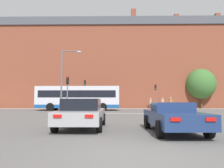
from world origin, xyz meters
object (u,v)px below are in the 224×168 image
(street_lamp_junction, at_px, (65,74))
(pedestrian_waiting, at_px, (163,102))
(bus_crossing_lead, at_px, (78,98))
(traffic_light_near_left, at_px, (67,88))
(traffic_light_far_right, at_px, (156,92))
(pedestrian_walking_east, at_px, (151,102))
(traffic_light_far_left, at_px, (85,90))
(car_saloon_left, at_px, (82,113))
(car_roadster_right, at_px, (173,117))
(pedestrian_walking_west, at_px, (171,102))

(street_lamp_junction, height_order, pedestrian_waiting, street_lamp_junction)
(bus_crossing_lead, distance_m, traffic_light_near_left, 5.54)
(traffic_light_far_right, bearing_deg, pedestrian_walking_east, 126.28)
(bus_crossing_lead, bearing_deg, traffic_light_far_right, -65.93)
(traffic_light_far_left, distance_m, pedestrian_walking_east, 10.51)
(traffic_light_far_left, distance_m, pedestrian_waiting, 12.57)
(traffic_light_near_left, relative_size, pedestrian_walking_east, 2.26)
(street_lamp_junction, xyz_separation_m, pedestrian_walking_east, (10.68, 12.33, -3.04))
(traffic_light_near_left, xyz_separation_m, traffic_light_far_left, (0.37, 10.62, 0.38))
(car_saloon_left, relative_size, car_roadster_right, 0.98)
(car_roadster_right, bearing_deg, pedestrian_walking_west, 74.82)
(pedestrian_waiting, relative_size, pedestrian_walking_west, 0.97)
(pedestrian_waiting, height_order, pedestrian_walking_east, pedestrian_waiting)
(car_roadster_right, relative_size, pedestrian_walking_east, 2.64)
(pedestrian_walking_east, xyz_separation_m, pedestrian_walking_west, (2.95, -0.73, 0.07))
(car_saloon_left, bearing_deg, street_lamp_junction, 107.08)
(car_saloon_left, relative_size, pedestrian_walking_east, 2.60)
(car_saloon_left, xyz_separation_m, traffic_light_near_left, (-3.53, 12.64, 1.88))
(car_saloon_left, xyz_separation_m, pedestrian_walking_west, (10.10, 23.17, 0.34))
(car_saloon_left, distance_m, bus_crossing_lead, 18.42)
(pedestrian_waiting, bearing_deg, car_saloon_left, -143.33)
(car_saloon_left, xyz_separation_m, traffic_light_far_right, (7.78, 23.04, 1.81))
(pedestrian_walking_west, bearing_deg, traffic_light_far_right, -4.53)
(street_lamp_junction, bearing_deg, car_saloon_left, -73.01)
(traffic_light_near_left, height_order, pedestrian_waiting, traffic_light_near_left)
(traffic_light_far_left, bearing_deg, street_lamp_junction, -91.85)
(car_roadster_right, xyz_separation_m, traffic_light_far_left, (-7.17, 24.55, 2.33))
(street_lamp_junction, bearing_deg, traffic_light_far_left, 88.15)
(car_saloon_left, height_order, street_lamp_junction, street_lamp_junction)
(pedestrian_walking_east, bearing_deg, street_lamp_junction, -17.07)
(bus_crossing_lead, relative_size, street_lamp_junction, 1.64)
(car_roadster_right, distance_m, pedestrian_walking_east, 25.38)
(traffic_light_far_left, height_order, pedestrian_waiting, traffic_light_far_left)
(car_saloon_left, bearing_deg, traffic_light_near_left, 105.69)
(bus_crossing_lead, xyz_separation_m, pedestrian_walking_east, (10.43, 5.80, -0.69))
(street_lamp_junction, bearing_deg, car_roadster_right, -59.57)
(traffic_light_far_right, height_order, pedestrian_walking_west, traffic_light_far_right)
(street_lamp_junction, xyz_separation_m, pedestrian_walking_west, (13.63, 11.60, -2.97))
(traffic_light_near_left, height_order, pedestrian_walking_west, traffic_light_near_left)
(traffic_light_far_left, bearing_deg, bus_crossing_lead, -91.36)
(car_roadster_right, relative_size, traffic_light_far_right, 1.20)
(traffic_light_far_left, bearing_deg, car_saloon_left, -82.27)
(traffic_light_far_right, relative_size, pedestrian_walking_east, 2.20)
(bus_crossing_lead, bearing_deg, pedestrian_walking_east, -60.93)
(car_saloon_left, xyz_separation_m, pedestrian_waiting, (9.17, 24.75, 0.30))
(traffic_light_far_left, bearing_deg, pedestrian_walking_east, 3.52)
(traffic_light_far_right, distance_m, pedestrian_walking_west, 2.75)
(pedestrian_walking_east, bearing_deg, bus_crossing_lead, -37.09)
(bus_crossing_lead, distance_m, pedestrian_walking_west, 14.32)
(car_roadster_right, bearing_deg, traffic_light_far_left, 105.08)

